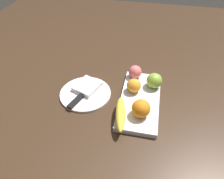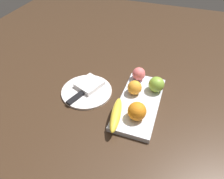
{
  "view_description": "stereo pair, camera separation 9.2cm",
  "coord_description": "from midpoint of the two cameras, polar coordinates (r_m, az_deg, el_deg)",
  "views": [
    {
      "loc": [
        -0.7,
        -0.02,
        0.67
      ],
      "look_at": [
        -0.03,
        0.11,
        0.05
      ],
      "focal_mm": 33.9,
      "sensor_mm": 36.0,
      "label": 1
    },
    {
      "loc": [
        -0.68,
        -0.11,
        0.67
      ],
      "look_at": [
        -0.03,
        0.11,
        0.05
      ],
      "focal_mm": 33.9,
      "sensor_mm": 36.0,
      "label": 2
    }
  ],
  "objects": [
    {
      "name": "apple",
      "position": [
        0.97,
        8.69,
        2.25
      ],
      "size": [
        0.07,
        0.07,
        0.07
      ],
      "primitive_type": "sphere",
      "color": "#87B139",
      "rests_on": "fruit_tray"
    },
    {
      "name": "orange_near_apple",
      "position": [
        0.83,
        4.7,
        -5.28
      ],
      "size": [
        0.07,
        0.07,
        0.07
      ],
      "primitive_type": "sphere",
      "color": "orange",
      "rests_on": "fruit_tray"
    },
    {
      "name": "banana",
      "position": [
        0.83,
        -0.86,
        -6.73
      ],
      "size": [
        0.18,
        0.07,
        0.04
      ],
      "primitive_type": "ellipsoid",
      "rotation": [
        0.0,
        0.0,
        0.16
      ],
      "color": "yellow",
      "rests_on": "fruit_tray"
    },
    {
      "name": "orange_near_banana",
      "position": [
        0.94,
        3.13,
        0.93
      ],
      "size": [
        0.06,
        0.06,
        0.06
      ],
      "primitive_type": "sphere",
      "color": "orange",
      "rests_on": "fruit_tray"
    },
    {
      "name": "folded_napkin",
      "position": [
        0.99,
        -9.41,
        0.6
      ],
      "size": [
        0.14,
        0.13,
        0.02
      ],
      "primitive_type": "cube",
      "rotation": [
        0.0,
        0.0,
        -0.37
      ],
      "color": "white",
      "rests_on": "dinner_plate"
    },
    {
      "name": "dinner_plate",
      "position": [
        0.98,
        -9.84,
        -1.2
      ],
      "size": [
        0.23,
        0.23,
        0.01
      ],
      "primitive_type": "cylinder",
      "color": "white",
      "rests_on": "ground_plane"
    },
    {
      "name": "fruit_tray",
      "position": [
        0.93,
        4.71,
        -3.06
      ],
      "size": [
        0.36,
        0.17,
        0.02
      ],
      "primitive_type": "cube",
      "color": "silver",
      "rests_on": "ground_plane"
    },
    {
      "name": "peach",
      "position": [
        1.02,
        3.69,
        4.69
      ],
      "size": [
        0.06,
        0.06,
        0.06
      ],
      "primitive_type": "sphere",
      "color": "#EC6A69",
      "rests_on": "fruit_tray"
    },
    {
      "name": "knife",
      "position": [
        0.95,
        -11.99,
        -2.79
      ],
      "size": [
        0.18,
        0.08,
        0.01
      ],
      "rotation": [
        0.0,
        0.0,
        -0.34
      ],
      "color": "silver",
      "rests_on": "dinner_plate"
    },
    {
      "name": "ground_plane",
      "position": [
        0.96,
        4.31,
        -2.1
      ],
      "size": [
        2.4,
        2.4,
        0.0
      ],
      "primitive_type": "plane",
      "color": "#3A2719"
    }
  ]
}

